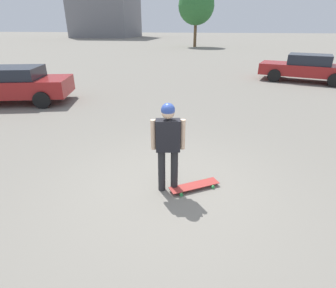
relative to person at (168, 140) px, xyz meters
The scene contains 6 objects.
ground_plane 0.99m from the person, ahead, with size 220.00×220.00×0.00m, color gray.
person is the anchor object (origin of this frame).
skateboard 1.05m from the person, 76.57° to the right, with size 0.70×0.92×0.07m.
car_parked_near 8.32m from the person, 54.82° to the left, with size 2.76×4.34×1.34m.
car_parked_far 12.49m from the person, 25.23° to the right, with size 2.99×4.80×1.39m.
tree_distant 35.09m from the person, ahead, with size 4.71×4.71×7.42m.
Camera 1 is at (-3.97, -0.73, 2.75)m, focal length 28.00 mm.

